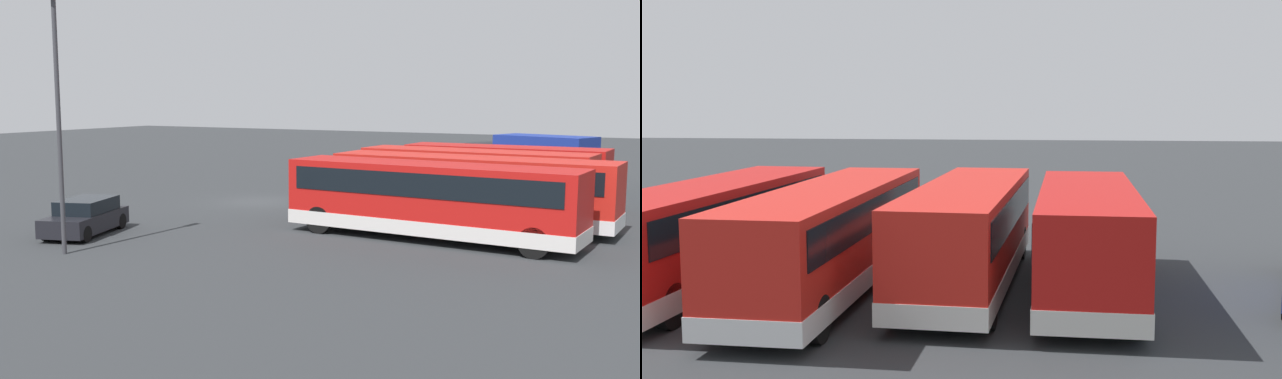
% 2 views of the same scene
% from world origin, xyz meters
% --- Properties ---
extents(ground_plane, '(140.00, 140.00, 0.00)m').
position_xyz_m(ground_plane, '(0.00, 0.00, 0.00)').
color(ground_plane, '#2D3033').
extents(bus_single_deck_near_end, '(2.87, 10.18, 2.95)m').
position_xyz_m(bus_single_deck_near_end, '(-5.37, 11.45, 1.62)').
color(bus_single_deck_near_end, '#B71411').
rests_on(bus_single_deck_near_end, ground).
extents(bus_single_deck_second, '(3.19, 11.09, 2.95)m').
position_xyz_m(bus_single_deck_second, '(-2.05, 10.88, 1.62)').
color(bus_single_deck_second, red).
rests_on(bus_single_deck_second, ground).
extents(bus_single_deck_third, '(3.00, 12.11, 2.95)m').
position_xyz_m(bus_single_deck_third, '(1.69, 11.84, 1.62)').
color(bus_single_deck_third, red).
rests_on(bus_single_deck_third, ground).
extents(bus_single_deck_fourth, '(3.32, 11.68, 2.95)m').
position_xyz_m(bus_single_deck_fourth, '(5.33, 11.39, 1.62)').
color(bus_single_deck_fourth, '#B71411').
rests_on(bus_single_deck_fourth, ground).
extents(box_truck_blue, '(4.78, 7.91, 3.20)m').
position_xyz_m(box_truck_blue, '(-12.05, 11.33, 1.71)').
color(box_truck_blue, navy).
rests_on(box_truck_blue, ground).
extents(car_hatchback_silver, '(4.54, 3.01, 1.43)m').
position_xyz_m(car_hatchback_silver, '(10.85, -1.12, 0.70)').
color(car_hatchback_silver, black).
rests_on(car_hatchback_silver, ground).
extents(lamp_post_tall, '(0.70, 0.30, 9.09)m').
position_xyz_m(lamp_post_tall, '(13.88, 0.99, 5.24)').
color(lamp_post_tall, '#38383D').
rests_on(lamp_post_tall, ground).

